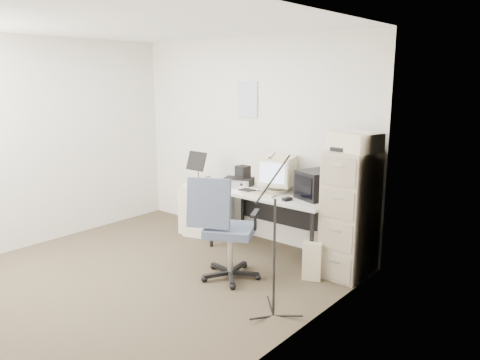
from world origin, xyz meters
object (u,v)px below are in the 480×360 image
Objects in this scene: side_cart at (208,209)px; office_chair at (230,228)px; desk at (273,223)px; filing_cabinet at (350,214)px.

office_chair is at bearing -55.45° from side_cart.
desk is at bearing -19.34° from side_cart.
filing_cabinet is 0.99m from desk.
office_chair is at bearing -135.35° from filing_cabinet.
side_cart is (-1.05, 0.03, -0.02)m from desk.
side_cart is (-2.00, -0.00, -0.31)m from filing_cabinet.
filing_cabinet is at bearing -17.81° from side_cart.
filing_cabinet reaches higher than side_cart.
desk reaches higher than side_cart.
desk is (-0.95, -0.03, -0.29)m from filing_cabinet.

